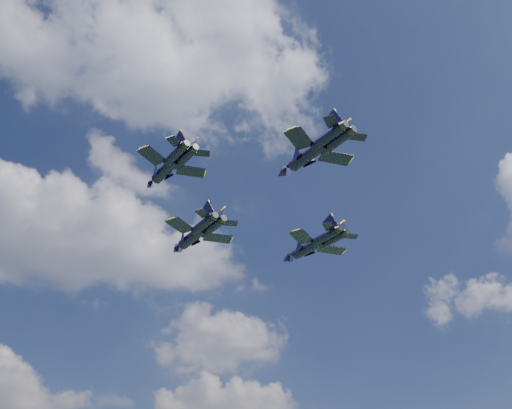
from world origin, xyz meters
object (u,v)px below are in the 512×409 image
Objects in this scene: jet_lead at (191,238)px; jet_slot at (306,156)px; jet_left at (164,171)px; jet_right at (307,248)px.

jet_slot is (14.50, -28.34, 0.22)m from jet_lead.
jet_left is at bearing -130.33° from jet_lead.
jet_right is 1.00× the size of jet_slot.
jet_slot is (20.99, -5.93, 1.53)m from jet_left.
jet_slot is at bearing -40.49° from jet_left.
jet_left reaches higher than jet_right.
jet_left is 31.81m from jet_right.
jet_slot is at bearing -87.10° from jet_lead.
jet_lead is 1.09× the size of jet_right.
jet_lead is 23.37m from jet_left.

